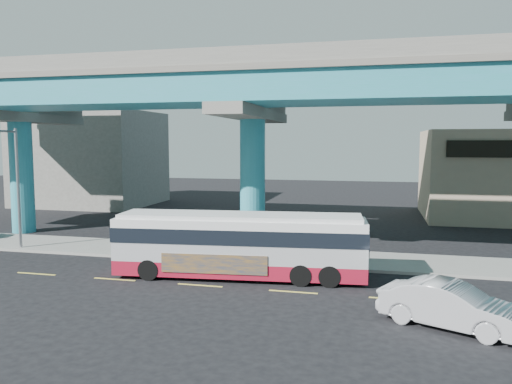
% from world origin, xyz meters
% --- Properties ---
extents(ground, '(120.00, 120.00, 0.00)m').
position_xyz_m(ground, '(0.00, 0.00, 0.00)').
color(ground, black).
rests_on(ground, ground).
extents(sidewalk, '(70.00, 4.00, 0.15)m').
position_xyz_m(sidewalk, '(0.00, 5.50, 0.07)').
color(sidewalk, gray).
rests_on(sidewalk, ground).
extents(lane_markings, '(58.00, 0.12, 0.01)m').
position_xyz_m(lane_markings, '(-0.00, -0.30, 0.01)').
color(lane_markings, '#D8C64C').
rests_on(lane_markings, ground).
extents(viaduct, '(52.00, 12.40, 11.70)m').
position_xyz_m(viaduct, '(-0.00, 9.11, 9.14)').
color(viaduct, teal).
rests_on(viaduct, ground).
extents(building_concrete, '(12.00, 10.00, 9.00)m').
position_xyz_m(building_concrete, '(-20.00, 24.00, 4.50)').
color(building_concrete, gray).
rests_on(building_concrete, ground).
extents(transit_bus, '(11.38, 3.49, 2.87)m').
position_xyz_m(transit_bus, '(1.31, 1.38, 1.57)').
color(transit_bus, maroon).
rests_on(transit_bus, ground).
extents(sedan, '(5.06, 5.76, 1.50)m').
position_xyz_m(sedan, '(9.63, -2.97, 0.75)').
color(sedan, '#ADADB2').
rests_on(sedan, ground).
extents(street_lamp, '(0.50, 2.24, 6.68)m').
position_xyz_m(street_lamp, '(-12.26, 3.47, 4.56)').
color(street_lamp, gray).
rests_on(street_lamp, sidewalk).
extents(stop_sign, '(0.64, 0.35, 2.34)m').
position_xyz_m(stop_sign, '(3.15, 4.18, 1.82)').
color(stop_sign, gray).
rests_on(stop_sign, sidewalk).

